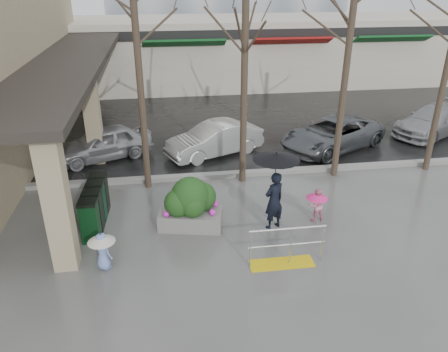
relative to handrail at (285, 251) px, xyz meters
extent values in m
plane|color=#51514F|center=(-1.36, 1.20, -0.38)|extent=(120.00, 120.00, 0.00)
cube|color=black|center=(-1.36, 23.20, -0.37)|extent=(120.00, 36.00, 0.01)
cube|color=gray|center=(-1.36, 5.20, -0.30)|extent=(120.00, 0.30, 0.15)
cube|color=#2D2823|center=(-6.16, 9.20, 3.25)|extent=(2.80, 18.00, 0.25)
cube|color=tan|center=(-5.26, 0.70, 1.37)|extent=(0.55, 0.55, 3.50)
cube|color=tan|center=(-5.26, 7.20, 1.37)|extent=(0.55, 0.55, 3.50)
cube|color=beige|center=(0.64, 19.20, 1.62)|extent=(34.00, 6.00, 4.00)
cube|color=maroon|center=(-7.36, 16.30, 2.47)|extent=(4.50, 1.68, 0.87)
cube|color=#0F4C1E|center=(-1.36, 16.30, 2.47)|extent=(4.50, 1.68, 0.87)
cube|color=maroon|center=(4.64, 16.30, 2.47)|extent=(4.50, 1.68, 0.87)
cube|color=#0F4C1E|center=(10.64, 16.30, 2.47)|extent=(4.50, 1.68, 0.87)
cube|color=black|center=(0.64, 16.30, 3.02)|extent=(34.00, 0.35, 0.50)
cube|color=yellow|center=(-0.06, 0.00, -0.37)|extent=(1.60, 0.50, 0.02)
cylinder|color=silver|center=(-0.86, 0.00, 0.12)|extent=(0.05, 0.05, 1.00)
cylinder|color=silver|center=(0.14, 0.00, 0.12)|extent=(0.05, 0.05, 1.00)
cylinder|color=silver|center=(0.94, 0.00, 0.12)|extent=(0.05, 0.05, 1.00)
cylinder|color=silver|center=(0.04, 0.00, 0.62)|extent=(1.90, 0.06, 0.06)
cylinder|color=silver|center=(0.04, 0.00, 0.17)|extent=(1.90, 0.04, 0.04)
cylinder|color=#382B21|center=(-3.36, 4.80, 3.02)|extent=(0.22, 0.22, 6.80)
cylinder|color=#382B21|center=(-0.16, 4.80, 3.12)|extent=(0.22, 0.22, 7.00)
cylinder|color=#382B21|center=(3.14, 4.80, 2.87)|extent=(0.22, 0.22, 6.50)
cylinder|color=#382B21|center=(6.64, 4.80, 3.22)|extent=(0.22, 0.22, 7.20)
imported|color=black|center=(0.14, 1.69, 0.47)|extent=(0.73, 0.63, 1.69)
cylinder|color=black|center=(0.14, 1.69, 1.34)|extent=(0.02, 0.02, 1.07)
cone|color=black|center=(0.14, 1.69, 1.78)|extent=(1.26, 1.26, 0.18)
sphere|color=black|center=(0.14, 1.69, 1.89)|extent=(0.05, 0.05, 0.05)
imported|color=pink|center=(1.44, 1.90, 0.12)|extent=(0.54, 0.45, 1.00)
cylinder|color=black|center=(1.44, 1.90, 0.31)|extent=(0.02, 0.02, 0.43)
cone|color=#FF288B|center=(1.44, 1.90, 0.43)|extent=(0.63, 0.63, 0.18)
sphere|color=black|center=(1.44, 1.90, 0.54)|extent=(0.05, 0.05, 0.05)
imported|color=#7C94DC|center=(-4.36, 0.45, 0.11)|extent=(0.56, 0.55, 0.97)
cylinder|color=black|center=(-4.36, 0.45, 0.34)|extent=(0.02, 0.02, 0.45)
cone|color=beige|center=(-4.36, 0.45, 0.47)|extent=(0.66, 0.66, 0.18)
sphere|color=black|center=(-4.36, 0.45, 0.58)|extent=(0.05, 0.05, 0.05)
cube|color=slate|center=(-2.14, 2.06, -0.13)|extent=(1.88, 1.21, 0.48)
ellipsoid|color=#183912|center=(-2.14, 2.06, 0.58)|extent=(1.06, 0.95, 1.11)
sphere|color=#183912|center=(-2.47, 1.97, 0.45)|extent=(0.76, 0.76, 0.76)
sphere|color=#183912|center=(-1.80, 2.21, 0.47)|extent=(0.80, 0.80, 0.80)
cube|color=#0C3617|center=(-4.81, 1.74, 0.17)|extent=(0.47, 0.47, 1.10)
cube|color=black|center=(-4.81, 1.74, 0.77)|extent=(0.50, 0.50, 0.08)
cube|color=black|center=(-4.78, 2.29, 0.17)|extent=(0.47, 0.47, 1.10)
cube|color=black|center=(-4.78, 2.29, 0.77)|extent=(0.50, 0.50, 0.08)
cube|color=#0C361F|center=(-4.76, 2.84, 0.17)|extent=(0.47, 0.47, 1.10)
cube|color=black|center=(-4.76, 2.84, 0.77)|extent=(0.50, 0.50, 0.08)
cube|color=black|center=(-4.73, 3.39, 0.17)|extent=(0.47, 0.47, 1.10)
cube|color=black|center=(-4.73, 3.39, 0.77)|extent=(0.50, 0.50, 0.08)
imported|color=#AFAFB4|center=(-5.07, 7.49, 0.25)|extent=(3.99, 2.82, 1.26)
imported|color=silver|center=(-0.81, 7.30, 0.25)|extent=(4.04, 2.75, 1.26)
imported|color=slate|center=(3.95, 7.24, 0.25)|extent=(4.99, 3.95, 1.26)
imported|color=#9D9EA2|center=(9.03, 8.27, 0.25)|extent=(4.67, 3.54, 1.26)
camera|label=1|loc=(-2.74, -8.53, 6.16)|focal=35.00mm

